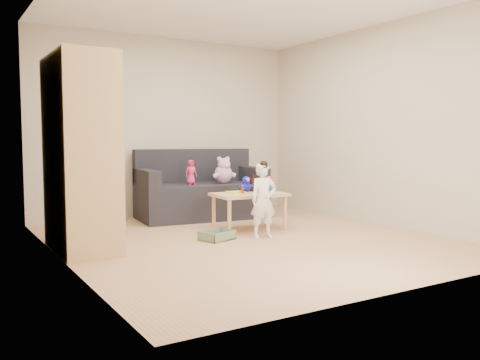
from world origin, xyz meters
TOP-DOWN VIEW (x-y plane):
  - room at (0.00, 0.00)m, footprint 4.50×4.50m
  - wardrobe at (-1.72, 0.41)m, footprint 0.54×1.08m
  - sofa at (0.26, 1.65)m, footprint 1.84×1.06m
  - play_table at (0.33, 0.49)m, footprint 0.91×0.61m
  - storage_bin at (-0.31, 0.15)m, footprint 0.42×0.36m
  - toddler at (0.22, 0.01)m, footprint 0.34×0.25m
  - pink_bear at (0.55, 1.53)m, footprint 0.35×0.33m
  - doll at (0.06, 1.58)m, footprint 0.17×0.12m
  - ring_stacker at (0.67, 0.55)m, footprint 0.17×0.17m
  - brown_bottle at (0.49, 0.67)m, footprint 0.07×0.07m
  - blue_plush at (0.35, 0.61)m, footprint 0.19×0.16m
  - wooden_figure at (0.24, 0.51)m, footprint 0.05×0.04m
  - yellow_book at (0.22, 0.62)m, footprint 0.21×0.21m

SIDE VIEW (x-z plane):
  - storage_bin at x=-0.31m, z-range 0.00..0.11m
  - play_table at x=0.33m, z-range 0.00..0.46m
  - sofa at x=0.26m, z-range 0.00..0.49m
  - toddler at x=0.22m, z-range 0.00..0.83m
  - yellow_book at x=0.22m, z-range 0.46..0.47m
  - wooden_figure at x=0.24m, z-range 0.46..0.57m
  - ring_stacker at x=0.67m, z-range 0.44..0.63m
  - brown_bottle at x=0.49m, z-range 0.44..0.66m
  - blue_plush at x=0.35m, z-range 0.46..0.66m
  - pink_bear at x=0.55m, z-range 0.49..0.82m
  - doll at x=0.06m, z-range 0.49..0.83m
  - wardrobe at x=-1.72m, z-range 0.00..1.95m
  - room at x=0.00m, z-range -0.95..3.55m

